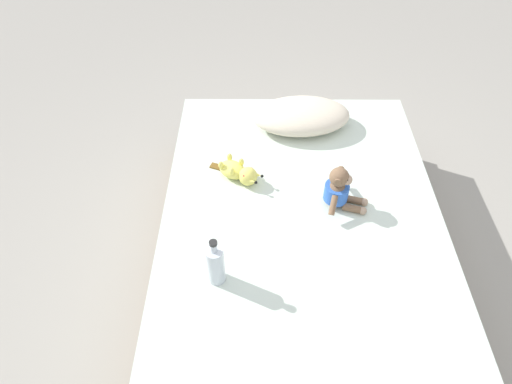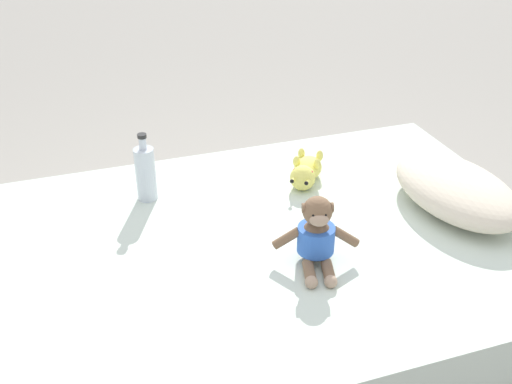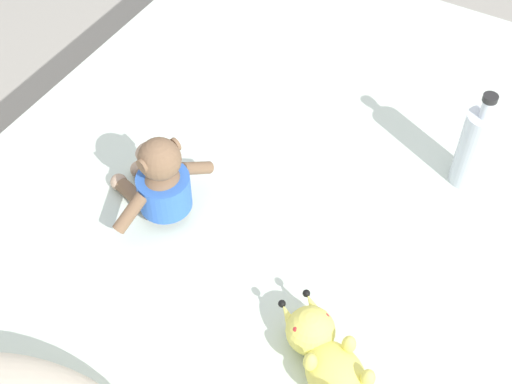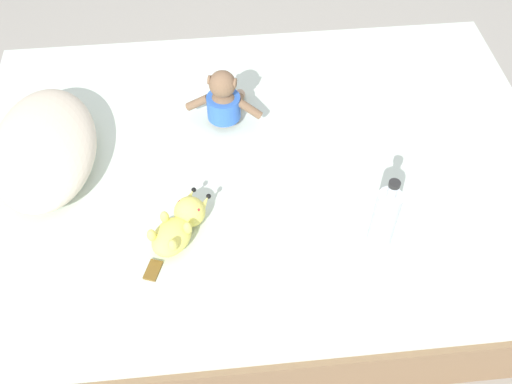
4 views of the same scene
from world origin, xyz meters
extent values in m
plane|color=#9E998E|center=(0.00, 0.00, 0.00)|extent=(16.00, 16.00, 0.00)
cube|color=#846647|center=(0.00, 0.00, 0.13)|extent=(1.44, 2.10, 0.27)
cube|color=silver|center=(0.00, 0.00, 0.37)|extent=(1.40, 2.04, 0.20)
ellipsoid|color=brown|center=(0.17, 0.12, 0.54)|extent=(0.13, 0.13, 0.15)
cylinder|color=blue|center=(0.17, 0.12, 0.55)|extent=(0.15, 0.15, 0.09)
sphere|color=brown|center=(0.17, 0.12, 0.65)|extent=(0.10, 0.10, 0.10)
ellipsoid|color=tan|center=(0.21, 0.11, 0.64)|extent=(0.06, 0.07, 0.04)
sphere|color=black|center=(0.21, 0.13, 0.66)|extent=(0.01, 0.01, 0.01)
sphere|color=black|center=(0.20, 0.10, 0.66)|extent=(0.01, 0.01, 0.01)
cylinder|color=brown|center=(0.18, 0.17, 0.66)|extent=(0.03, 0.02, 0.03)
cylinder|color=brown|center=(0.16, 0.08, 0.66)|extent=(0.03, 0.02, 0.03)
cylinder|color=brown|center=(0.19, 0.22, 0.55)|extent=(0.05, 0.10, 0.08)
cylinder|color=brown|center=(0.14, 0.03, 0.55)|extent=(0.05, 0.10, 0.08)
cylinder|color=brown|center=(0.27, 0.13, 0.48)|extent=(0.11, 0.06, 0.04)
cylinder|color=brown|center=(0.25, 0.07, 0.48)|extent=(0.11, 0.06, 0.04)
sphere|color=tan|center=(0.32, 0.11, 0.48)|extent=(0.04, 0.04, 0.04)
sphere|color=tan|center=(0.30, 0.06, 0.48)|extent=(0.04, 0.04, 0.04)
ellipsoid|color=#EAE066|center=(-0.36, 0.32, 0.51)|extent=(0.19, 0.18, 0.08)
sphere|color=#EAE066|center=(-0.27, 0.26, 0.52)|extent=(0.10, 0.10, 0.10)
cone|color=#EAE066|center=(-0.22, 0.26, 0.53)|extent=(0.07, 0.06, 0.05)
sphere|color=black|center=(-0.20, 0.25, 0.53)|extent=(0.02, 0.02, 0.02)
cone|color=#EAE066|center=(-0.26, 0.21, 0.53)|extent=(0.07, 0.06, 0.05)
sphere|color=black|center=(-0.23, 0.20, 0.53)|extent=(0.02, 0.02, 0.02)
sphere|color=red|center=(-0.26, 0.29, 0.54)|extent=(0.02, 0.02, 0.02)
sphere|color=red|center=(-0.29, 0.24, 0.54)|extent=(0.02, 0.02, 0.02)
ellipsoid|color=#EAE066|center=(-0.31, 0.34, 0.55)|extent=(0.04, 0.04, 0.05)
ellipsoid|color=#EAE066|center=(-0.36, 0.27, 0.55)|extent=(0.04, 0.04, 0.05)
ellipsoid|color=#EAE066|center=(-0.42, 0.31, 0.55)|extent=(0.04, 0.04, 0.05)
cylinder|color=silver|center=(-0.40, -0.33, 0.57)|extent=(0.08, 0.08, 0.21)
cylinder|color=silver|center=(-0.40, -0.33, 0.70)|extent=(0.03, 0.03, 0.05)
cylinder|color=black|center=(-0.40, -0.33, 0.73)|extent=(0.03, 0.03, 0.01)
camera|label=1|loc=(-0.22, -1.37, 2.16)|focal=30.96mm
camera|label=2|loc=(1.69, -0.60, 1.69)|focal=43.76mm
camera|label=3|loc=(-0.53, 0.93, 1.76)|focal=49.83mm
camera|label=4|loc=(-1.40, 0.17, 1.97)|focal=40.59mm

